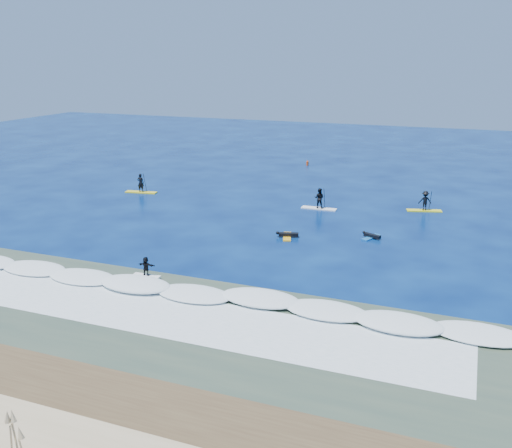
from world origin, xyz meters
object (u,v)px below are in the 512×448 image
at_px(sup_paddler_right, 425,202).
at_px(prone_paddler_near, 287,235).
at_px(sup_paddler_left, 141,186).
at_px(marker_buoy, 307,163).
at_px(prone_paddler_far, 371,236).
at_px(sup_paddler_center, 319,200).
at_px(wave_surfer, 146,268).

relative_size(sup_paddler_right, prone_paddler_near, 1.38).
bearing_deg(sup_paddler_left, marker_buoy, 51.93).
height_order(sup_paddler_left, sup_paddler_right, sup_paddler_left).
xyz_separation_m(sup_paddler_left, prone_paddler_near, (19.05, -8.86, -0.57)).
bearing_deg(marker_buoy, sup_paddler_left, -119.70).
bearing_deg(sup_paddler_left, prone_paddler_far, -23.14).
bearing_deg(sup_paddler_right, prone_paddler_far, -122.63).
bearing_deg(sup_paddler_center, prone_paddler_near, -91.34).
xyz_separation_m(sup_paddler_right, wave_surfer, (-15.12, -23.64, -0.09)).
relative_size(prone_paddler_far, wave_surfer, 1.11).
bearing_deg(wave_surfer, prone_paddler_near, 61.69).
height_order(sup_paddler_right, wave_surfer, sup_paddler_right).
bearing_deg(sup_paddler_center, sup_paddler_left, -179.78).
distance_m(sup_paddler_center, prone_paddler_far, 9.38).
bearing_deg(prone_paddler_near, sup_paddler_left, 48.13).
relative_size(sup_paddler_center, sup_paddler_right, 1.02).
height_order(prone_paddler_near, marker_buoy, marker_buoy).
xyz_separation_m(wave_surfer, marker_buoy, (-1.32, 41.46, -0.44)).
bearing_deg(marker_buoy, prone_paddler_far, -64.27).
xyz_separation_m(sup_paddler_left, sup_paddler_center, (19.12, 0.36, 0.13)).
distance_m(sup_paddler_center, prone_paddler_near, 9.25).
bearing_deg(sup_paddler_right, wave_surfer, -137.67).
xyz_separation_m(sup_paddler_left, prone_paddler_far, (25.29, -6.67, -0.59)).
distance_m(sup_paddler_left, sup_paddler_center, 19.13).
bearing_deg(sup_paddler_left, wave_surfer, -65.38).
distance_m(sup_paddler_center, wave_surfer, 21.64).
bearing_deg(prone_paddler_far, marker_buoy, 49.01).
height_order(sup_paddler_center, sup_paddler_right, sup_paddler_center).
xyz_separation_m(sup_paddler_left, sup_paddler_right, (28.41, 3.16, 0.13)).
bearing_deg(sup_paddler_left, prone_paddler_near, -33.32).
height_order(wave_surfer, marker_buoy, wave_surfer).
xyz_separation_m(sup_paddler_center, prone_paddler_far, (6.17, -7.03, -0.72)).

